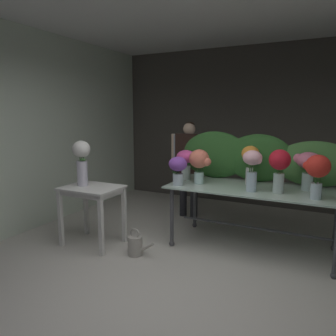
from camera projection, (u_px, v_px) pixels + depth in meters
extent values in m
plane|color=beige|center=(218.00, 235.00, 4.62)|extent=(8.20, 8.20, 0.00)
cube|color=#4C4742|center=(251.00, 127.00, 6.01)|extent=(5.26, 0.12, 2.93)
cube|color=silver|center=(73.00, 128.00, 5.54)|extent=(0.12, 3.85, 2.93)
cube|color=silver|center=(224.00, 13.00, 4.12)|extent=(5.38, 3.85, 0.12)
cube|color=silver|center=(254.00, 188.00, 4.04)|extent=(2.10, 0.99, 0.02)
cylinder|color=#4C4C51|center=(172.00, 217.00, 4.17)|extent=(0.05, 0.05, 0.78)
sphere|color=#4C4C51|center=(172.00, 243.00, 4.23)|extent=(0.07, 0.07, 0.07)
sphere|color=#4C4C51|center=(334.00, 276.00, 3.39)|extent=(0.07, 0.07, 0.07)
cylinder|color=#4C4C51|center=(195.00, 202.00, 4.87)|extent=(0.05, 0.05, 0.78)
sphere|color=#4C4C51|center=(195.00, 225.00, 4.93)|extent=(0.07, 0.07, 0.07)
cylinder|color=#4C4C51|center=(336.00, 221.00, 4.03)|extent=(0.05, 0.05, 0.78)
sphere|color=#4C4C51|center=(334.00, 248.00, 4.09)|extent=(0.07, 0.07, 0.07)
cylinder|color=#4C4C51|center=(252.00, 228.00, 4.12)|extent=(1.90, 0.03, 0.03)
cube|color=white|center=(92.00, 188.00, 4.18)|extent=(0.74, 0.57, 0.03)
cube|color=white|center=(92.00, 191.00, 4.19)|extent=(0.68, 0.51, 0.06)
cube|color=white|center=(61.00, 218.00, 4.17)|extent=(0.05, 0.05, 0.75)
cube|color=white|center=(101.00, 226.00, 3.88)|extent=(0.05, 0.05, 0.75)
cube|color=white|center=(86.00, 209.00, 4.61)|extent=(0.05, 0.05, 0.75)
cube|color=white|center=(124.00, 215.00, 4.31)|extent=(0.05, 0.05, 0.75)
cylinder|color=#232328|center=(183.00, 191.00, 5.42)|extent=(0.12, 0.12, 0.85)
cylinder|color=#232328|center=(194.00, 192.00, 5.34)|extent=(0.12, 0.12, 0.85)
cube|color=#999EA8|center=(189.00, 151.00, 5.26)|extent=(0.46, 0.22, 0.53)
cube|color=black|center=(186.00, 154.00, 5.17)|extent=(0.39, 0.02, 0.65)
cylinder|color=beige|center=(174.00, 150.00, 5.39)|extent=(0.09, 0.09, 0.55)
cylinder|color=beige|center=(205.00, 152.00, 5.14)|extent=(0.09, 0.09, 0.55)
sphere|color=beige|center=(189.00, 129.00, 5.20)|extent=(0.20, 0.20, 0.20)
ellipsoid|color=black|center=(190.00, 125.00, 5.21)|extent=(0.15, 0.15, 0.09)
ellipsoid|color=#2D6028|center=(215.00, 155.00, 4.60)|extent=(0.97, 0.24, 0.66)
ellipsoid|color=#2D6028|center=(258.00, 158.00, 4.33)|extent=(0.91, 0.24, 0.64)
ellipsoid|color=#477F3D|center=(315.00, 164.00, 4.02)|extent=(0.98, 0.22, 0.58)
cylinder|color=silver|center=(278.00, 183.00, 3.74)|extent=(0.12, 0.12, 0.23)
cylinder|color=#9EBCB2|center=(278.00, 188.00, 3.75)|extent=(0.11, 0.11, 0.10)
cylinder|color=#387033|center=(280.00, 179.00, 3.72)|extent=(0.01, 0.01, 0.31)
cylinder|color=#387033|center=(277.00, 179.00, 3.76)|extent=(0.01, 0.01, 0.31)
cylinder|color=#387033|center=(277.00, 179.00, 3.72)|extent=(0.01, 0.01, 0.31)
ellipsoid|color=red|center=(280.00, 160.00, 3.70)|extent=(0.24, 0.24, 0.24)
sphere|color=red|center=(286.00, 159.00, 3.66)|extent=(0.07, 0.07, 0.07)
cylinder|color=silver|center=(186.00, 173.00, 4.48)|extent=(0.13, 0.13, 0.20)
cylinder|color=#9EBCB2|center=(186.00, 177.00, 4.49)|extent=(0.12, 0.12, 0.08)
cylinder|color=#387033|center=(188.00, 170.00, 4.46)|extent=(0.01, 0.01, 0.26)
cylinder|color=#387033|center=(187.00, 169.00, 4.50)|extent=(0.01, 0.01, 0.26)
cylinder|color=#387033|center=(184.00, 170.00, 4.49)|extent=(0.01, 0.01, 0.26)
cylinder|color=#387033|center=(185.00, 170.00, 4.45)|extent=(0.01, 0.01, 0.26)
ellipsoid|color=#E54C9E|center=(186.00, 157.00, 4.45)|extent=(0.27, 0.27, 0.18)
sphere|color=#E54C9E|center=(181.00, 158.00, 4.47)|extent=(0.10, 0.10, 0.10)
sphere|color=#E54C9E|center=(193.00, 156.00, 4.41)|extent=(0.09, 0.09, 0.09)
cylinder|color=silver|center=(199.00, 178.00, 4.25)|extent=(0.13, 0.13, 0.15)
cylinder|color=#9EBCB2|center=(199.00, 181.00, 4.26)|extent=(0.12, 0.12, 0.06)
cylinder|color=#477F3D|center=(201.00, 174.00, 4.23)|extent=(0.01, 0.01, 0.25)
cylinder|color=#477F3D|center=(199.00, 173.00, 4.26)|extent=(0.01, 0.01, 0.25)
cylinder|color=#477F3D|center=(198.00, 174.00, 4.23)|extent=(0.01, 0.01, 0.25)
ellipsoid|color=#EF7A60|center=(199.00, 159.00, 4.21)|extent=(0.26, 0.26, 0.24)
sphere|color=#EF7A60|center=(207.00, 162.00, 4.13)|extent=(0.11, 0.11, 0.11)
ellipsoid|color=#28562D|center=(199.00, 171.00, 4.24)|extent=(0.10, 0.05, 0.03)
cylinder|color=silver|center=(307.00, 182.00, 3.87)|extent=(0.13, 0.13, 0.21)
cylinder|color=#9EBCB2|center=(307.00, 186.00, 3.88)|extent=(0.12, 0.12, 0.09)
cylinder|color=#2D6028|center=(309.00, 178.00, 3.85)|extent=(0.01, 0.01, 0.29)
cylinder|color=#2D6028|center=(306.00, 177.00, 3.88)|extent=(0.01, 0.01, 0.29)
cylinder|color=#2D6028|center=(306.00, 178.00, 3.85)|extent=(0.01, 0.01, 0.29)
ellipsoid|color=pink|center=(309.00, 160.00, 3.83)|extent=(0.29, 0.29, 0.20)
sphere|color=pink|center=(298.00, 158.00, 3.85)|extent=(0.11, 0.11, 0.11)
sphere|color=pink|center=(317.00, 160.00, 3.76)|extent=(0.07, 0.07, 0.07)
ellipsoid|color=#2D6028|center=(310.00, 172.00, 3.81)|extent=(0.04, 0.10, 0.03)
cylinder|color=silver|center=(316.00, 191.00, 3.47)|extent=(0.11, 0.11, 0.18)
cylinder|color=#9EBCB2|center=(316.00, 196.00, 3.48)|extent=(0.10, 0.10, 0.07)
cylinder|color=#2D6028|center=(319.00, 186.00, 3.44)|extent=(0.01, 0.01, 0.28)
cylinder|color=#2D6028|center=(315.00, 185.00, 3.48)|extent=(0.01, 0.01, 0.28)
cylinder|color=#2D6028|center=(316.00, 186.00, 3.44)|extent=(0.01, 0.01, 0.28)
ellipsoid|color=red|center=(318.00, 166.00, 3.42)|extent=(0.26, 0.26, 0.24)
sphere|color=red|center=(307.00, 166.00, 3.47)|extent=(0.10, 0.10, 0.10)
cylinder|color=silver|center=(249.00, 176.00, 4.18)|extent=(0.10, 0.10, 0.22)
cylinder|color=#9EBCB2|center=(249.00, 181.00, 4.19)|extent=(0.09, 0.09, 0.09)
cylinder|color=#477F3D|center=(251.00, 171.00, 4.16)|extent=(0.01, 0.01, 0.33)
cylinder|color=#477F3D|center=(249.00, 171.00, 4.19)|extent=(0.01, 0.01, 0.33)
cylinder|color=#477F3D|center=(249.00, 171.00, 4.16)|extent=(0.01, 0.01, 0.33)
ellipsoid|color=orange|center=(250.00, 154.00, 4.13)|extent=(0.23, 0.23, 0.20)
sphere|color=orange|center=(245.00, 155.00, 4.14)|extent=(0.08, 0.08, 0.08)
sphere|color=orange|center=(256.00, 155.00, 4.08)|extent=(0.08, 0.08, 0.08)
cylinder|color=silver|center=(251.00, 182.00, 3.81)|extent=(0.12, 0.12, 0.23)
cylinder|color=#9EBCB2|center=(251.00, 187.00, 3.82)|extent=(0.11, 0.11, 0.10)
cylinder|color=#2D6028|center=(253.00, 177.00, 3.79)|extent=(0.01, 0.01, 0.34)
cylinder|color=#2D6028|center=(251.00, 176.00, 3.83)|extent=(0.01, 0.01, 0.34)
cylinder|color=#2D6028|center=(249.00, 177.00, 3.79)|extent=(0.01, 0.01, 0.34)
ellipsoid|color=#EFB2BC|center=(252.00, 158.00, 3.77)|extent=(0.22, 0.22, 0.17)
sphere|color=#EFB2BC|center=(247.00, 159.00, 3.81)|extent=(0.09, 0.09, 0.09)
sphere|color=#EFB2BC|center=(258.00, 160.00, 3.72)|extent=(0.10, 0.10, 0.10)
cylinder|color=silver|center=(178.00, 179.00, 4.15)|extent=(0.13, 0.13, 0.15)
cylinder|color=#9EBCB2|center=(178.00, 183.00, 4.15)|extent=(0.12, 0.12, 0.06)
cylinder|color=#2D6028|center=(179.00, 176.00, 4.13)|extent=(0.01, 0.01, 0.21)
cylinder|color=#2D6028|center=(178.00, 176.00, 4.16)|extent=(0.01, 0.01, 0.21)
cylinder|color=#2D6028|center=(177.00, 176.00, 4.13)|extent=(0.01, 0.01, 0.21)
ellipsoid|color=purple|center=(178.00, 164.00, 4.11)|extent=(0.24, 0.24, 0.19)
sphere|color=purple|center=(174.00, 166.00, 4.16)|extent=(0.09, 0.09, 0.09)
ellipsoid|color=#387033|center=(175.00, 172.00, 4.13)|extent=(0.10, 0.09, 0.03)
cylinder|color=silver|center=(82.00, 173.00, 4.21)|extent=(0.14, 0.14, 0.33)
cylinder|color=#9EBCB2|center=(83.00, 180.00, 4.23)|extent=(0.13, 0.13, 0.14)
cylinder|color=#477F3D|center=(84.00, 170.00, 4.19)|extent=(0.01, 0.01, 0.41)
cylinder|color=#477F3D|center=(82.00, 169.00, 4.23)|extent=(0.01, 0.01, 0.41)
cylinder|color=#477F3D|center=(81.00, 170.00, 4.20)|extent=(0.01, 0.01, 0.41)
ellipsoid|color=white|center=(81.00, 149.00, 4.16)|extent=(0.23, 0.23, 0.22)
sphere|color=white|center=(77.00, 152.00, 4.23)|extent=(0.10, 0.10, 0.10)
ellipsoid|color=#477F3D|center=(83.00, 160.00, 4.15)|extent=(0.10, 0.04, 0.03)
cylinder|color=#B7B2A8|center=(135.00, 245.00, 3.94)|extent=(0.18, 0.18, 0.24)
cylinder|color=#B7B2A8|center=(147.00, 247.00, 3.87)|extent=(0.18, 0.04, 0.14)
torus|color=#B7B2A8|center=(135.00, 233.00, 3.92)|extent=(0.13, 0.02, 0.13)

